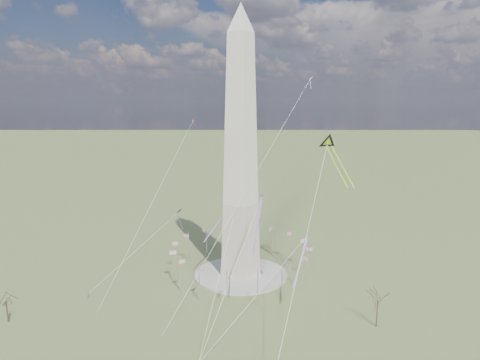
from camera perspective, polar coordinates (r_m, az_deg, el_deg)
The scene contains 14 objects.
ground at distance 170.66m, azimuth 0.10°, elevation -12.59°, with size 2000.00×2000.00×0.00m, color #425C2E.
plaza at distance 170.51m, azimuth 0.10°, elevation -12.46°, with size 36.00×36.00×0.80m, color #AAA59B.
washington_monument at distance 158.14m, azimuth 0.11°, elevation 3.61°, with size 15.56×15.56×100.00m.
flagpole_ring at distance 167.95m, azimuth 0.11°, elevation -10.30°, with size 54.40×54.40×13.00m.
tree_near at distance 138.25m, azimuth 17.91°, elevation -14.81°, with size 7.21×7.21×12.61m.
tree_far at distance 152.84m, azimuth -28.75°, elevation -13.85°, with size 5.81×5.81×10.17m.
person_west at distance 161.18m, azimuth -19.56°, elevation -14.34°, with size 0.82×0.64×1.69m, color gray.
kite_delta_black at distance 149.87m, azimuth 11.81°, elevation 4.60°, with size 17.01×16.25×15.78m.
kite_diamond_purple at distance 179.29m, azimuth -8.10°, elevation -4.44°, with size 1.69×2.99×9.40m.
kite_streamer_left at distance 138.51m, azimuth 2.52°, elevation -4.93°, with size 9.37×20.58×14.90m.
kite_streamer_mid at distance 165.75m, azimuth -1.62°, elevation -3.85°, with size 2.43×23.04×15.81m.
kite_streamer_right at distance 147.02m, azimuth 8.40°, elevation -9.64°, with size 4.43×18.73×12.93m.
kite_small_red at distance 207.11m, azimuth -6.13°, elevation 8.03°, with size 1.76×1.60×4.85m.
kite_small_white at distance 186.70m, azimuth 9.39°, elevation 13.07°, with size 1.97×1.73×5.14m.
Camera 1 is at (84.53, -132.31, 66.91)m, focal length 32.00 mm.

